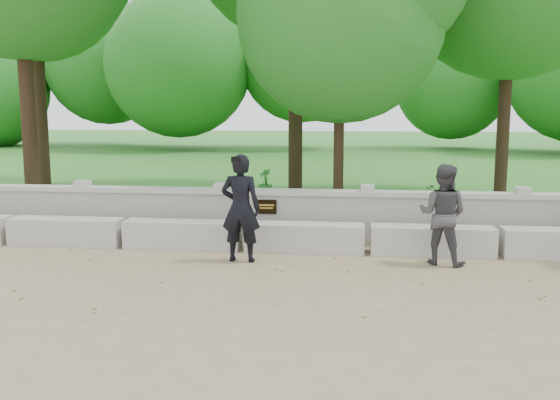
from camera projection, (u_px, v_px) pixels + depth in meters
The scene contains 11 objects.
ground at pixel (217, 282), 8.24m from camera, with size 80.00×80.00×0.00m, color tan.
lawn at pixel (304, 169), 21.97m from camera, with size 40.00×22.00×0.25m, color #2E6925.
concrete_bench at pixel (243, 236), 10.08m from camera, with size 11.90×0.45×0.45m.
parapet_wall at pixel (250, 214), 10.73m from camera, with size 12.50×0.35×0.90m.
man_main at pixel (241, 208), 9.24m from camera, with size 0.61×0.54×1.61m.
visitor_left at pixel (443, 214), 9.09m from camera, with size 0.87×0.78×1.48m.
tree_near_right at pixel (341, 2), 11.47m from camera, with size 3.88×3.88×5.89m.
shrub_a at pixel (168, 199), 12.12m from camera, with size 0.28×0.19×0.53m, color #2C7D2A.
shrub_b at pixel (180, 204), 11.58m from camera, with size 0.29×0.23×0.53m, color #2C7D2A.
shrub_c at pixel (438, 200), 12.06m from camera, with size 0.47×0.41×0.53m, color #2C7D2A.
shrub_d at pixel (265, 182), 14.50m from camera, with size 0.35×0.31×0.62m, color #2C7D2A.
Camera 1 is at (1.79, -7.83, 2.29)m, focal length 40.00 mm.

